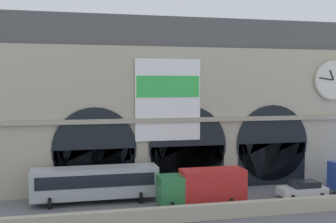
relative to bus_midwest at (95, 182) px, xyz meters
name	(u,v)px	position (x,y,z in m)	size (l,w,h in m)	color
ground_plane	(203,203)	(9.18, -2.52, -1.78)	(200.00, 200.00, 0.00)	slate
quay_parapet_wall	(220,211)	(9.18, -6.74, -1.20)	(90.00, 0.70, 1.17)	#B2A891
station_building	(181,105)	(9.20, 5.09, 6.52)	(38.02, 5.65, 17.05)	#B2A891
bus_midwest	(95,182)	(0.00, 0.00, 0.00)	(11.00, 3.25, 3.10)	#ADB2B7
box_truck_center	(203,186)	(8.91, -3.13, -0.08)	(7.50, 2.91, 3.12)	#2D7A42
car_mideast	(303,189)	(18.66, -2.83, -0.98)	(4.40, 2.22, 1.55)	white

